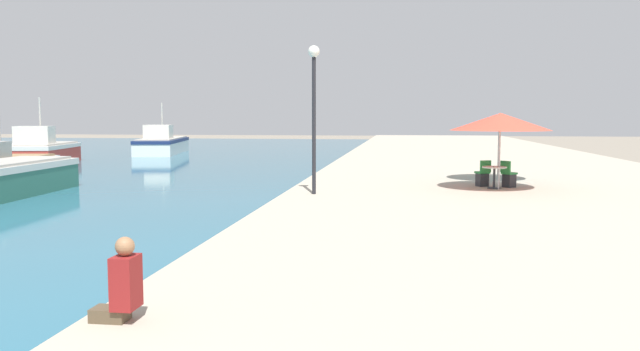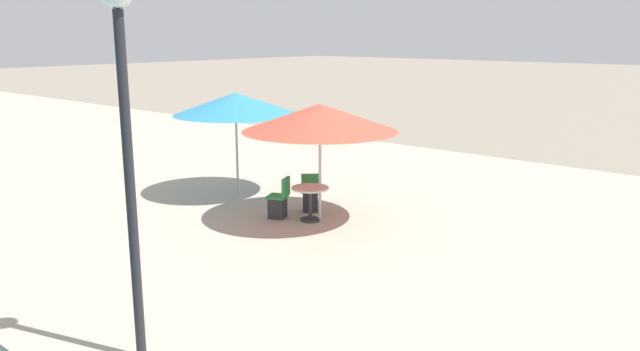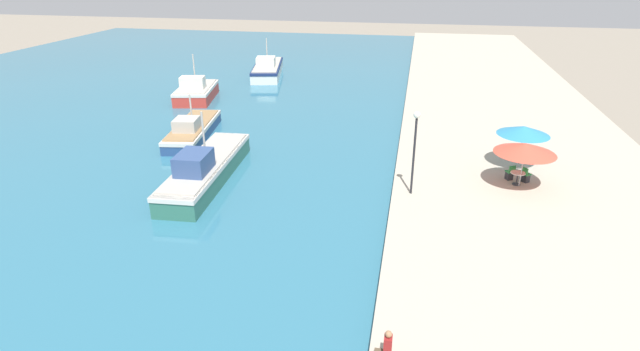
% 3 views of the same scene
% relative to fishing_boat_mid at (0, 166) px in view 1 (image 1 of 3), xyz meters
% --- Properties ---
extents(quay_promenade, '(16.00, 90.00, 0.60)m').
position_rel_fishing_boat_mid_xyz_m(quay_promenade, '(23.06, 11.27, -0.38)').
color(quay_promenade, '#B2A893').
rests_on(quay_promenade, ground_plane).
extents(fishing_boat_mid, '(3.52, 8.35, 3.24)m').
position_rel_fishing_boat_mid_xyz_m(fishing_boat_mid, '(0.00, 0.00, 0.00)').
color(fishing_boat_mid, navy).
rests_on(fishing_boat_mid, water_basin).
extents(fishing_boat_far, '(4.23, 6.59, 4.20)m').
position_rel_fishing_boat_mid_xyz_m(fishing_boat_far, '(-4.18, 10.09, 0.18)').
color(fishing_boat_far, red).
rests_on(fishing_boat_far, water_basin).
extents(fishing_boat_distant, '(4.75, 10.00, 4.10)m').
position_rel_fishing_boat_mid_xyz_m(fishing_boat_distant, '(-0.65, 21.44, 0.17)').
color(fishing_boat_distant, white).
rests_on(fishing_boat_distant, water_basin).
extents(cafe_umbrella_pink, '(3.28, 3.28, 2.53)m').
position_rel_fishing_boat_mid_xyz_m(cafe_umbrella_pink, '(21.93, -5.69, 2.15)').
color(cafe_umbrella_pink, '#B7B7B7').
rests_on(cafe_umbrella_pink, quay_promenade).
extents(cafe_umbrella_white, '(3.05, 3.05, 2.54)m').
position_rel_fishing_boat_mid_xyz_m(cafe_umbrella_white, '(22.35, -2.64, 2.19)').
color(cafe_umbrella_white, '#B7B7B7').
rests_on(cafe_umbrella_white, quay_promenade).
extents(cafe_table, '(0.80, 0.80, 0.74)m').
position_rel_fishing_boat_mid_xyz_m(cafe_table, '(21.81, -5.52, 0.45)').
color(cafe_table, '#333338').
rests_on(cafe_table, quay_promenade).
extents(cafe_chair_left, '(0.54, 0.56, 0.91)m').
position_rel_fishing_boat_mid_xyz_m(cafe_chair_left, '(21.51, -4.86, 0.24)').
color(cafe_chair_left, '#2D2D33').
rests_on(cafe_chair_left, quay_promenade).
extents(cafe_chair_right, '(0.59, 0.58, 0.91)m').
position_rel_fishing_boat_mid_xyz_m(cafe_chair_right, '(22.35, -5.05, 0.24)').
color(cafe_chair_right, '#2D2D33').
rests_on(cafe_chair_right, quay_promenade).
extents(person_at_quay, '(0.54, 0.36, 1.01)m').
position_rel_fishing_boat_mid_xyz_m(person_at_quay, '(15.60, -20.09, 0.36)').
color(person_at_quay, brown).
rests_on(person_at_quay, quay_promenade).
extents(lamppost, '(0.36, 0.36, 4.56)m').
position_rel_fishing_boat_mid_xyz_m(lamppost, '(16.06, -7.78, 3.01)').
color(lamppost, '#232328').
rests_on(lamppost, quay_promenade).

